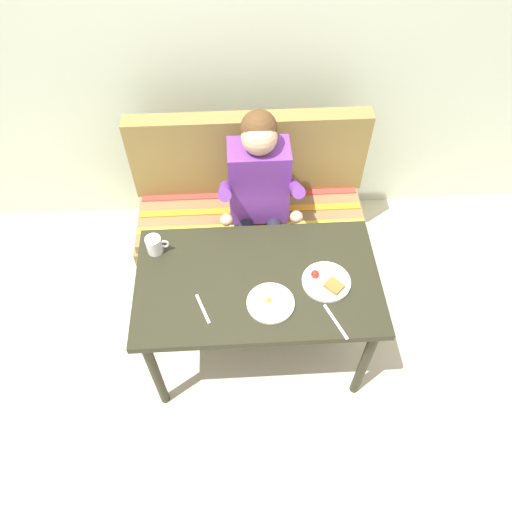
% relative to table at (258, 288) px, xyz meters
% --- Properties ---
extents(ground_plane, '(8.00, 8.00, 0.00)m').
position_rel_table_xyz_m(ground_plane, '(0.00, 0.00, -0.65)').
color(ground_plane, beige).
extents(back_wall, '(4.40, 0.10, 2.60)m').
position_rel_table_xyz_m(back_wall, '(0.00, 1.27, 0.65)').
color(back_wall, beige).
rests_on(back_wall, ground).
extents(table, '(1.20, 0.70, 0.73)m').
position_rel_table_xyz_m(table, '(0.00, 0.00, 0.00)').
color(table, '#282819').
rests_on(table, ground).
extents(couch, '(1.44, 0.56, 1.00)m').
position_rel_table_xyz_m(couch, '(0.00, 0.76, -0.32)').
color(couch, olive).
rests_on(couch, ground).
extents(person, '(0.45, 0.61, 1.21)m').
position_rel_table_xyz_m(person, '(0.04, 0.59, 0.09)').
color(person, '#6E3392').
rests_on(person, ground).
extents(plate_breakfast, '(0.24, 0.24, 0.05)m').
position_rel_table_xyz_m(plate_breakfast, '(0.33, -0.05, 0.09)').
color(plate_breakfast, white).
rests_on(plate_breakfast, table).
extents(plate_eggs, '(0.23, 0.23, 0.04)m').
position_rel_table_xyz_m(plate_eggs, '(0.05, -0.15, 0.09)').
color(plate_eggs, white).
rests_on(plate_eggs, table).
extents(coffee_mug, '(0.12, 0.08, 0.10)m').
position_rel_table_xyz_m(coffee_mug, '(-0.51, 0.20, 0.13)').
color(coffee_mug, white).
rests_on(coffee_mug, table).
extents(fork, '(0.07, 0.16, 0.00)m').
position_rel_table_xyz_m(fork, '(-0.27, -0.16, 0.08)').
color(fork, silver).
rests_on(fork, table).
extents(knife, '(0.09, 0.19, 0.00)m').
position_rel_table_xyz_m(knife, '(0.34, -0.26, 0.08)').
color(knife, silver).
rests_on(knife, table).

